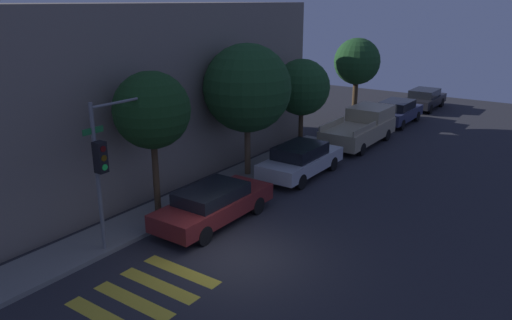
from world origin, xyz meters
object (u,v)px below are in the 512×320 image
pickup_truck (361,127)px  tree_near_corner (152,111)px  tree_behind_truck (357,62)px  traffic_light_pole (111,147)px  sedan_middle (301,159)px  sedan_far_end (397,112)px  tree_midblock (247,88)px  sedan_tail_of_row (424,99)px  tree_far_end (302,87)px  sedan_near_corner (214,204)px

pickup_truck → tree_near_corner: (-13.02, 1.81, 2.93)m
tree_behind_truck → traffic_light_pole: bearing=-178.3°
pickup_truck → tree_near_corner: size_ratio=1.05×
sedan_middle → sedan_far_end: (11.69, 0.00, 0.01)m
tree_midblock → traffic_light_pole: bearing=-175.8°
sedan_tail_of_row → tree_behind_truck: bearing=166.8°
traffic_light_pole → pickup_truck: (15.19, -1.27, -2.30)m
traffic_light_pole → pickup_truck: traffic_light_pole is taller
tree_far_end → sedan_middle: bearing=-149.5°
traffic_light_pole → tree_near_corner: bearing=14.2°
tree_midblock → tree_far_end: (4.48, 0.00, -0.58)m
tree_far_end → tree_behind_truck: bearing=0.0°
traffic_light_pole → sedan_tail_of_row: 26.10m
traffic_light_pole → tree_far_end: size_ratio=0.99×
sedan_near_corner → pickup_truck: pickup_truck is taller
tree_far_end → tree_behind_truck: (6.30, 0.00, 0.62)m
sedan_near_corner → tree_midblock: bearing=22.1°
sedan_near_corner → sedan_tail_of_row: sedan_tail_of_row is taller
pickup_truck → tree_far_end: tree_far_end is taller
sedan_near_corner → tree_near_corner: bearing=114.7°
sedan_near_corner → tree_near_corner: 3.71m
traffic_light_pole → tree_midblock: tree_midblock is taller
traffic_light_pole → sedan_tail_of_row: (25.96, -1.27, -2.47)m
sedan_near_corner → sedan_middle: (5.86, 0.00, 0.04)m
sedan_far_end → tree_far_end: bearing=168.1°
pickup_truck → tree_behind_truck: bearing=30.7°
tree_behind_truck → tree_near_corner: bearing=-180.0°
pickup_truck → tree_behind_truck: 4.63m
sedan_middle → tree_midblock: size_ratio=0.80×
sedan_tail_of_row → tree_far_end: tree_far_end is taller
sedan_near_corner → sedan_middle: size_ratio=1.03×
tree_far_end → tree_behind_truck: size_ratio=0.88×
pickup_truck → sedan_far_end: size_ratio=1.21×
pickup_truck → tree_near_corner: tree_near_corner is taller
tree_midblock → sedan_near_corner: bearing=-157.9°
sedan_middle → tree_behind_truck: bearing=10.9°
sedan_tail_of_row → sedan_middle: bearing=180.0°
pickup_truck → sedan_tail_of_row: (10.77, 0.00, -0.17)m
sedan_middle → tree_midblock: 3.85m
sedan_tail_of_row → tree_midblock: (-18.50, 1.81, 3.10)m
sedan_far_end → tree_far_end: 9.14m
sedan_middle → tree_far_end: size_ratio=0.98×
pickup_truck → sedan_tail_of_row: bearing=0.0°
sedan_far_end → sedan_tail_of_row: (5.41, 0.00, -0.03)m
sedan_far_end → tree_behind_truck: tree_behind_truck is taller
sedan_near_corner → tree_midblock: 5.74m
pickup_truck → sedan_tail_of_row: 10.77m
sedan_tail_of_row → tree_far_end: 14.36m
pickup_truck → sedan_far_end: bearing=0.0°
tree_near_corner → tree_midblock: size_ratio=0.91×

